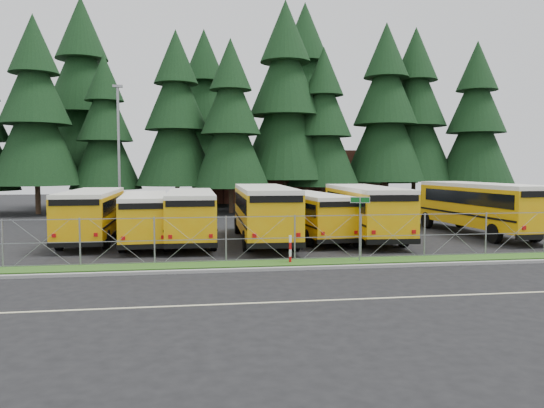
{
  "coord_description": "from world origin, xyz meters",
  "views": [
    {
      "loc": [
        -5.44,
        -23.55,
        4.08
      ],
      "look_at": [
        -1.24,
        4.0,
        2.14
      ],
      "focal_mm": 35.0,
      "sensor_mm": 36.0,
      "label": 1
    }
  ],
  "objects_px": {
    "striped_bollard": "(290,249)",
    "light_standard": "(119,148)",
    "bus_1": "(93,216)",
    "bus_east": "(478,209)",
    "bus_2": "(145,219)",
    "bus_6": "(363,213)",
    "bus_4": "(264,214)",
    "street_sign": "(360,215)",
    "bus_3": "(191,217)",
    "bus_5": "(310,216)"
  },
  "relations": [
    {
      "from": "striped_bollard",
      "to": "light_standard",
      "type": "height_order",
      "value": "light_standard"
    },
    {
      "from": "bus_1",
      "to": "light_standard",
      "type": "relative_size",
      "value": 1.06
    },
    {
      "from": "bus_east",
      "to": "bus_1",
      "type": "bearing_deg",
      "value": 175.09
    },
    {
      "from": "bus_1",
      "to": "bus_2",
      "type": "bearing_deg",
      "value": -23.75
    },
    {
      "from": "bus_6",
      "to": "light_standard",
      "type": "bearing_deg",
      "value": 144.03
    },
    {
      "from": "bus_4",
      "to": "street_sign",
      "type": "height_order",
      "value": "bus_4"
    },
    {
      "from": "bus_1",
      "to": "bus_east",
      "type": "height_order",
      "value": "bus_east"
    },
    {
      "from": "light_standard",
      "to": "bus_3",
      "type": "bearing_deg",
      "value": -66.28
    },
    {
      "from": "street_sign",
      "to": "light_standard",
      "type": "bearing_deg",
      "value": 123.0
    },
    {
      "from": "bus_5",
      "to": "bus_east",
      "type": "distance_m",
      "value": 10.37
    },
    {
      "from": "bus_5",
      "to": "street_sign",
      "type": "height_order",
      "value": "street_sign"
    },
    {
      "from": "bus_2",
      "to": "street_sign",
      "type": "xyz_separation_m",
      "value": [
        9.59,
        -7.14,
        0.7
      ]
    },
    {
      "from": "street_sign",
      "to": "striped_bollard",
      "type": "relative_size",
      "value": 2.34
    },
    {
      "from": "bus_2",
      "to": "bus_6",
      "type": "xyz_separation_m",
      "value": [
        12.13,
        -0.01,
        0.17
      ]
    },
    {
      "from": "bus_1",
      "to": "bus_5",
      "type": "xyz_separation_m",
      "value": [
        12.02,
        -0.83,
        -0.1
      ]
    },
    {
      "from": "bus_4",
      "to": "bus_east",
      "type": "xyz_separation_m",
      "value": [
        13.14,
        0.97,
        0.04
      ]
    },
    {
      "from": "bus_3",
      "to": "striped_bollard",
      "type": "xyz_separation_m",
      "value": [
        4.16,
        -7.07,
        -0.79
      ]
    },
    {
      "from": "bus_6",
      "to": "striped_bollard",
      "type": "relative_size",
      "value": 9.51
    },
    {
      "from": "bus_2",
      "to": "bus_4",
      "type": "height_order",
      "value": "bus_4"
    },
    {
      "from": "bus_east",
      "to": "street_sign",
      "type": "xyz_separation_m",
      "value": [
        -9.9,
        -7.73,
        0.47
      ]
    },
    {
      "from": "bus_2",
      "to": "bus_5",
      "type": "xyz_separation_m",
      "value": [
        9.12,
        0.4,
        -0.03
      ]
    },
    {
      "from": "bus_5",
      "to": "striped_bollard",
      "type": "xyz_separation_m",
      "value": [
        -2.55,
        -7.44,
        -0.7
      ]
    },
    {
      "from": "bus_4",
      "to": "light_standard",
      "type": "height_order",
      "value": "light_standard"
    },
    {
      "from": "bus_2",
      "to": "bus_3",
      "type": "bearing_deg",
      "value": -2.85
    },
    {
      "from": "bus_1",
      "to": "bus_6",
      "type": "distance_m",
      "value": 15.09
    },
    {
      "from": "bus_east",
      "to": "street_sign",
      "type": "bearing_deg",
      "value": -145.25
    },
    {
      "from": "bus_6",
      "to": "light_standard",
      "type": "relative_size",
      "value": 1.13
    },
    {
      "from": "bus_5",
      "to": "striped_bollard",
      "type": "relative_size",
      "value": 8.29
    },
    {
      "from": "bus_3",
      "to": "striped_bollard",
      "type": "relative_size",
      "value": 8.85
    },
    {
      "from": "bus_2",
      "to": "bus_4",
      "type": "bearing_deg",
      "value": -7.14
    },
    {
      "from": "bus_east",
      "to": "bus_6",
      "type": "bearing_deg",
      "value": -178.59
    },
    {
      "from": "bus_4",
      "to": "bus_6",
      "type": "distance_m",
      "value": 5.8
    },
    {
      "from": "bus_2",
      "to": "bus_east",
      "type": "height_order",
      "value": "bus_east"
    },
    {
      "from": "bus_3",
      "to": "bus_6",
      "type": "distance_m",
      "value": 9.72
    },
    {
      "from": "bus_6",
      "to": "light_standard",
      "type": "distance_m",
      "value": 19.64
    },
    {
      "from": "bus_east",
      "to": "light_standard",
      "type": "relative_size",
      "value": 1.17
    },
    {
      "from": "bus_3",
      "to": "striped_bollard",
      "type": "bearing_deg",
      "value": -59.42
    },
    {
      "from": "bus_5",
      "to": "street_sign",
      "type": "xyz_separation_m",
      "value": [
        0.47,
        -7.55,
        0.73
      ]
    },
    {
      "from": "bus_6",
      "to": "street_sign",
      "type": "height_order",
      "value": "bus_6"
    },
    {
      "from": "bus_4",
      "to": "bus_6",
      "type": "bearing_deg",
      "value": 5.21
    },
    {
      "from": "bus_2",
      "to": "light_standard",
      "type": "distance_m",
      "value": 13.05
    },
    {
      "from": "bus_5",
      "to": "bus_3",
      "type": "bearing_deg",
      "value": 177.74
    },
    {
      "from": "bus_2",
      "to": "light_standard",
      "type": "bearing_deg",
      "value": 99.68
    },
    {
      "from": "bus_6",
      "to": "street_sign",
      "type": "bearing_deg",
      "value": -106.79
    },
    {
      "from": "bus_2",
      "to": "street_sign",
      "type": "bearing_deg",
      "value": -40.36
    },
    {
      "from": "street_sign",
      "to": "bus_3",
      "type": "bearing_deg",
      "value": 135.0
    },
    {
      "from": "bus_3",
      "to": "street_sign",
      "type": "xyz_separation_m",
      "value": [
        7.18,
        -7.18,
        0.64
      ]
    },
    {
      "from": "bus_3",
      "to": "light_standard",
      "type": "bearing_deg",
      "value": 113.8
    },
    {
      "from": "bus_3",
      "to": "bus_6",
      "type": "relative_size",
      "value": 0.93
    },
    {
      "from": "bus_2",
      "to": "light_standard",
      "type": "height_order",
      "value": "light_standard"
    }
  ]
}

